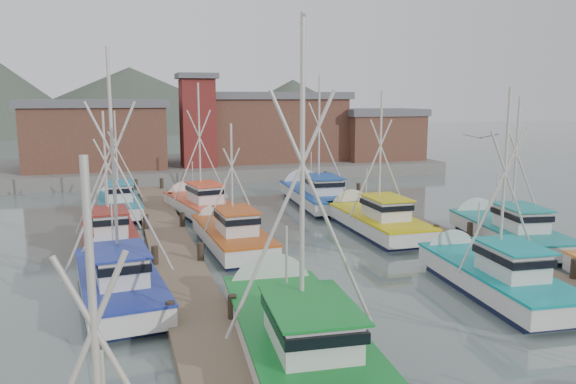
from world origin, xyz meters
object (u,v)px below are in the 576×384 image
object	(u,v)px
boat_4	(295,332)
boat_12	(198,204)
boat_8	(230,234)
lookout_tower	(198,120)

from	to	relation	value
boat_4	boat_12	bearing A→B (deg)	94.19
boat_4	boat_12	xyz separation A→B (m)	(0.14, 21.12, -0.01)
boat_12	boat_8	bearing A→B (deg)	-97.59
lookout_tower	boat_12	size ratio (longest dim) A/B	0.92
boat_4	boat_8	xyz separation A→B (m)	(0.53, 12.52, -0.01)
boat_12	lookout_tower	bearing A→B (deg)	71.28
boat_8	boat_12	world-z (taller)	boat_12
lookout_tower	boat_8	world-z (taller)	lookout_tower
boat_8	boat_12	xyz separation A→B (m)	(-0.39, 8.60, 0.01)
lookout_tower	boat_4	bearing A→B (deg)	-93.93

